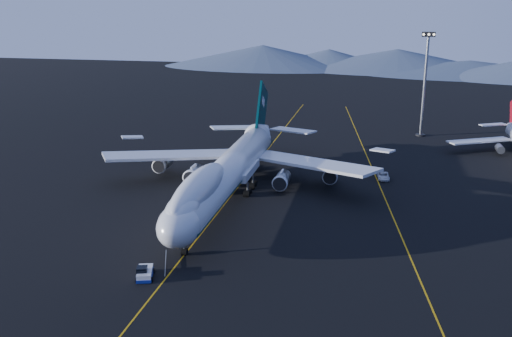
% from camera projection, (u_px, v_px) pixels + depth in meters
% --- Properties ---
extents(ground, '(500.00, 500.00, 0.00)m').
position_uv_depth(ground, '(229.00, 199.00, 113.24)').
color(ground, black).
rests_on(ground, ground).
extents(taxiway_line_main, '(0.25, 220.00, 0.01)m').
position_uv_depth(taxiway_line_main, '(229.00, 199.00, 113.24)').
color(taxiway_line_main, '#CC940C').
rests_on(taxiway_line_main, ground).
extents(taxiway_line_side, '(28.08, 198.09, 0.01)m').
position_uv_depth(taxiway_line_side, '(383.00, 193.00, 116.49)').
color(taxiway_line_side, '#CC940C').
rests_on(taxiway_line_side, ground).
extents(boeing_747, '(59.62, 72.43, 19.37)m').
position_uv_depth(boeing_747, '(228.00, 171.00, 111.63)').
color(boeing_747, silver).
rests_on(boeing_747, ground).
extents(pushback_tug, '(3.33, 4.65, 1.83)m').
position_uv_depth(pushback_tug, '(145.00, 274.00, 81.01)').
color(pushback_tug, silver).
rests_on(pushback_tug, ground).
extents(service_van, '(2.90, 5.51, 1.48)m').
position_uv_depth(service_van, '(383.00, 176.00, 125.60)').
color(service_van, white).
rests_on(service_van, ground).
extents(floodlight_mast, '(3.65, 2.74, 29.58)m').
position_uv_depth(floodlight_mast, '(425.00, 84.00, 162.09)').
color(floodlight_mast, black).
rests_on(floodlight_mast, ground).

